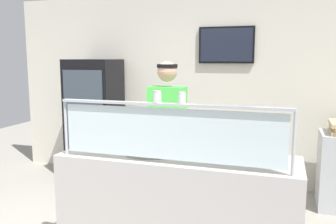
{
  "coord_description": "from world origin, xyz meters",
  "views": [
    {
      "loc": [
        1.89,
        -2.58,
        1.8
      ],
      "look_at": [
        0.94,
        0.36,
        1.33
      ],
      "focal_mm": 38.35,
      "sensor_mm": 36.0,
      "label": 1
    }
  ],
  "objects_px": {
    "worker_figure": "(167,133)",
    "drink_fridge": "(95,120)",
    "pizza_tray": "(151,150)",
    "parmesan_shaker": "(157,97)",
    "pepper_flake_shaker": "(182,99)",
    "pizza_server": "(148,148)"
  },
  "relations": [
    {
      "from": "pizza_server",
      "to": "worker_figure",
      "type": "bearing_deg",
      "value": 106.38
    },
    {
      "from": "pizza_tray",
      "to": "worker_figure",
      "type": "bearing_deg",
      "value": 92.58
    },
    {
      "from": "worker_figure",
      "to": "drink_fridge",
      "type": "xyz_separation_m",
      "value": [
        -1.48,
        1.08,
        -0.12
      ]
    },
    {
      "from": "pizza_server",
      "to": "parmesan_shaker",
      "type": "height_order",
      "value": "parmesan_shaker"
    },
    {
      "from": "pizza_tray",
      "to": "drink_fridge",
      "type": "bearing_deg",
      "value": 132.38
    },
    {
      "from": "parmesan_shaker",
      "to": "drink_fridge",
      "type": "bearing_deg",
      "value": 130.58
    },
    {
      "from": "parmesan_shaker",
      "to": "drink_fridge",
      "type": "xyz_separation_m",
      "value": [
        -1.68,
        1.96,
        -0.6
      ]
    },
    {
      "from": "pizza_server",
      "to": "pizza_tray",
      "type": "bearing_deg",
      "value": 61.27
    },
    {
      "from": "pizza_tray",
      "to": "pepper_flake_shaker",
      "type": "height_order",
      "value": "pepper_flake_shaker"
    },
    {
      "from": "pepper_flake_shaker",
      "to": "worker_figure",
      "type": "height_order",
      "value": "worker_figure"
    },
    {
      "from": "pizza_tray",
      "to": "parmesan_shaker",
      "type": "bearing_deg",
      "value": -60.64
    },
    {
      "from": "pepper_flake_shaker",
      "to": "worker_figure",
      "type": "bearing_deg",
      "value": 114.65
    },
    {
      "from": "drink_fridge",
      "to": "parmesan_shaker",
      "type": "bearing_deg",
      "value": -49.42
    },
    {
      "from": "pizza_tray",
      "to": "parmesan_shaker",
      "type": "relative_size",
      "value": 5.37
    },
    {
      "from": "pizza_tray",
      "to": "drink_fridge",
      "type": "xyz_separation_m",
      "value": [
        -1.51,
        1.65,
        -0.08
      ]
    },
    {
      "from": "parmesan_shaker",
      "to": "drink_fridge",
      "type": "relative_size",
      "value": 0.05
    },
    {
      "from": "pepper_flake_shaker",
      "to": "worker_figure",
      "type": "relative_size",
      "value": 0.05
    },
    {
      "from": "parmesan_shaker",
      "to": "pizza_server",
      "type": "bearing_deg",
      "value": 123.73
    },
    {
      "from": "worker_figure",
      "to": "drink_fridge",
      "type": "relative_size",
      "value": 0.99
    },
    {
      "from": "worker_figure",
      "to": "drink_fridge",
      "type": "distance_m",
      "value": 1.84
    },
    {
      "from": "parmesan_shaker",
      "to": "pepper_flake_shaker",
      "type": "height_order",
      "value": "parmesan_shaker"
    },
    {
      "from": "pizza_tray",
      "to": "drink_fridge",
      "type": "height_order",
      "value": "drink_fridge"
    }
  ]
}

